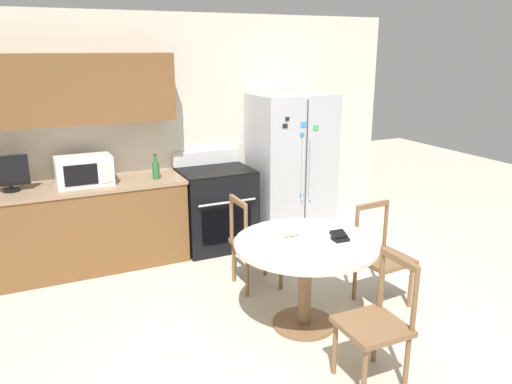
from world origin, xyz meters
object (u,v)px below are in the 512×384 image
refrigerator (291,167)px  wallet (339,237)px  candle_glass (304,241)px  oven_range (216,208)px  counter_bottle (156,169)px  dining_chair_right (382,258)px  microwave (84,171)px  dining_chair_near (376,325)px  countertop_tv (9,172)px  dining_chair_far (254,244)px

refrigerator → wallet: refrigerator is taller
candle_glass → oven_range: bearing=89.5°
counter_bottle → dining_chair_right: 2.46m
oven_range → microwave: (-1.39, 0.02, 0.58)m
counter_bottle → dining_chair_near: size_ratio=0.29×
dining_chair_right → countertop_tv: bearing=-37.7°
refrigerator → dining_chair_right: refrigerator is taller
refrigerator → counter_bottle: bearing=-179.0°
countertop_tv → counter_bottle: countertop_tv is taller
dining_chair_near → wallet: size_ratio=6.85×
microwave → wallet: 2.66m
refrigerator → countertop_tv: 3.04m
countertop_tv → refrigerator: bearing=-1.9°
dining_chair_near → dining_chair_right: bearing=-39.9°
counter_bottle → candle_glass: bearing=-70.9°
oven_range → dining_chair_near: size_ratio=1.20×
dining_chair_near → dining_chair_far: bearing=5.8°
dining_chair_near → candle_glass: size_ratio=10.58×
oven_range → counter_bottle: bearing=-175.5°
candle_glass → wallet: bearing=-5.4°
countertop_tv → dining_chair_far: bearing=-30.2°
dining_chair_near → candle_glass: 0.86m
wallet → candle_glass: bearing=174.6°
refrigerator → countertop_tv: size_ratio=4.85×
dining_chair_near → wallet: (0.20, 0.74, 0.34)m
dining_chair_far → dining_chair_right: size_ratio=1.00×
oven_range → dining_chair_far: (-0.04, -1.11, -0.03)m
counter_bottle → dining_chair_far: bearing=-58.5°
refrigerator → dining_chair_far: (-1.00, -1.08, -0.42)m
dining_chair_far → candle_glass: bearing=2.0°
dining_chair_far → counter_bottle: bearing=-147.9°
refrigerator → dining_chair_right: (-0.10, -1.86, -0.42)m
oven_range → microwave: microwave is taller
counter_bottle → dining_chair_right: size_ratio=0.29×
oven_range → dining_chair_far: size_ratio=1.20×
counter_bottle → candle_glass: size_ratio=3.12×
oven_range → dining_chair_right: size_ratio=1.20×
refrigerator → counter_bottle: 1.65m
counter_bottle → candle_glass: (0.67, -1.93, -0.22)m
counter_bottle → dining_chair_far: 1.36m
microwave → counter_bottle: (0.71, -0.08, -0.05)m
countertop_tv → wallet: countertop_tv is taller
oven_range → microwave: bearing=179.0°
refrigerator → dining_chair_near: refrigerator is taller
dining_chair_far → dining_chair_right: bearing=49.7°
refrigerator → countertop_tv: refrigerator is taller
microwave → dining_chair_right: bearing=-40.3°
microwave → dining_chair_far: (1.35, -1.13, -0.61)m
dining_chair_far → dining_chair_right: same height
refrigerator → dining_chair_near: 2.90m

